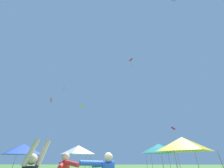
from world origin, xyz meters
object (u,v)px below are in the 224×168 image
at_px(canopy_tent_teal, 159,148).
at_px(kite_yellow_delta, 82,106).
at_px(kite_pink_box, 51,100).
at_px(canopy_tent_yellow, 183,144).
at_px(kite_red_diamond, 131,60).
at_px(canopy_tent_white, 78,150).
at_px(kite_red_box, 173,128).
at_px(kite_black_diamond, 64,88).
at_px(canopy_tent_blue, 22,149).

distance_m(canopy_tent_teal, kite_yellow_delta, 22.03).
bearing_deg(kite_pink_box, canopy_tent_yellow, -34.52).
xyz_separation_m(canopy_tent_teal, kite_yellow_delta, (-13.73, 13.52, 10.67)).
relative_size(canopy_tent_yellow, kite_red_diamond, 1.43).
relative_size(canopy_tent_white, canopy_tent_yellow, 1.05).
relative_size(canopy_tent_teal, kite_pink_box, 3.36).
height_order(kite_red_box, kite_yellow_delta, kite_yellow_delta).
xyz_separation_m(canopy_tent_yellow, kite_yellow_delta, (-13.34, 20.69, 10.90)).
bearing_deg(canopy_tent_white, kite_black_diamond, 126.80).
distance_m(canopy_tent_yellow, kite_black_diamond, 30.93).
xyz_separation_m(kite_yellow_delta, kite_black_diamond, (-5.05, -1.21, 4.56)).
bearing_deg(kite_black_diamond, kite_red_diamond, -8.28).
bearing_deg(canopy_tent_blue, canopy_tent_yellow, -11.94).
bearing_deg(canopy_tent_teal, kite_pink_box, 166.13).
xyz_separation_m(kite_red_box, kite_red_diamond, (-8.72, -3.70, 17.30)).
distance_m(canopy_tent_teal, kite_red_box, 16.35).
height_order(kite_pink_box, kite_black_diamond, kite_black_diamond).
relative_size(canopy_tent_teal, kite_yellow_delta, 4.33).
bearing_deg(canopy_tent_blue, kite_pink_box, 110.12).
xyz_separation_m(canopy_tent_yellow, kite_red_diamond, (-0.42, 16.86, 22.53)).
bearing_deg(kite_black_diamond, canopy_tent_blue, -73.19).
height_order(canopy_tent_white, kite_red_diamond, kite_red_diamond).
height_order(canopy_tent_blue, canopy_tent_yellow, canopy_tent_yellow).
distance_m(canopy_tent_yellow, kite_yellow_delta, 26.92).
height_order(canopy_tent_white, canopy_tent_teal, canopy_tent_teal).
bearing_deg(kite_yellow_delta, kite_red_diamond, -16.49).
bearing_deg(kite_pink_box, kite_red_box, 20.44).
bearing_deg(canopy_tent_white, canopy_tent_blue, -129.29).
relative_size(canopy_tent_teal, kite_red_diamond, 1.55).
distance_m(kite_pink_box, kite_black_diamond, 10.92).
height_order(canopy_tent_teal, kite_red_box, kite_red_box).
xyz_separation_m(kite_pink_box, kite_black_diamond, (-1.91, 8.15, 7.02)).
bearing_deg(kite_red_box, canopy_tent_white, -143.84).
relative_size(canopy_tent_yellow, kite_yellow_delta, 3.98).
bearing_deg(kite_red_diamond, canopy_tent_teal, -85.23).
distance_m(canopy_tent_white, kite_black_diamond, 21.36).
bearing_deg(kite_pink_box, canopy_tent_blue, -69.88).
bearing_deg(kite_yellow_delta, kite_black_diamond, -166.53).
relative_size(canopy_tent_white, kite_red_diamond, 1.50).
bearing_deg(canopy_tent_blue, canopy_tent_teal, 17.51).
height_order(canopy_tent_blue, kite_yellow_delta, kite_yellow_delta).
xyz_separation_m(kite_yellow_delta, kite_pink_box, (-3.14, -9.36, -2.46)).
height_order(canopy_tent_yellow, kite_pink_box, kite_pink_box).
bearing_deg(kite_red_box, kite_black_diamond, -177.67).
bearing_deg(canopy_tent_teal, kite_black_diamond, 146.75).
distance_m(kite_red_box, kite_black_diamond, 28.60).
relative_size(kite_yellow_delta, kite_red_diamond, 0.36).
bearing_deg(kite_pink_box, kite_red_diamond, 19.01).
height_order(canopy_tent_yellow, kite_red_box, kite_red_box).
relative_size(kite_yellow_delta, kite_pink_box, 0.78).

